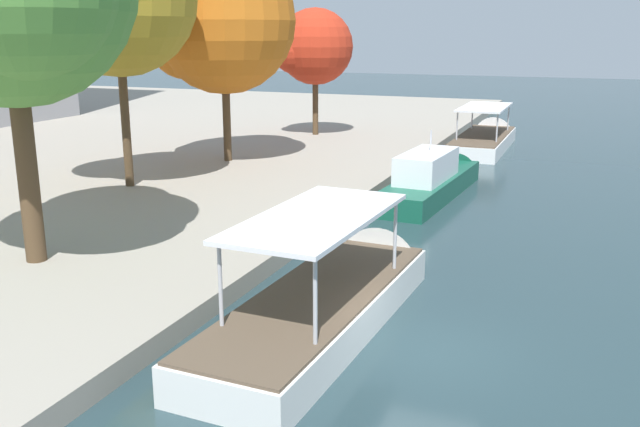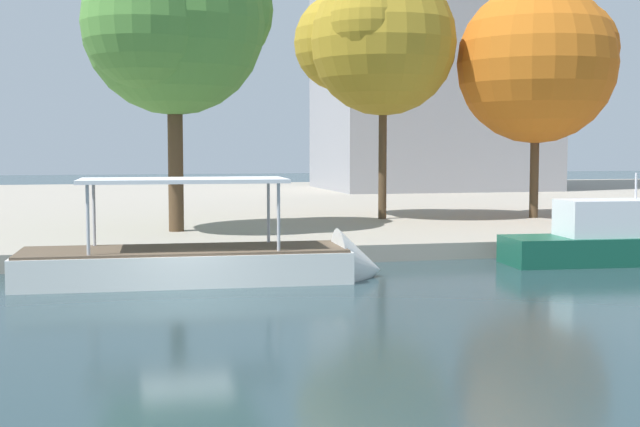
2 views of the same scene
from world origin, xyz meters
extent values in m
plane|color=#23383D|center=(0.00, 0.00, 0.00)|extent=(220.00, 220.00, 0.00)
cube|color=gray|center=(0.00, 33.54, 0.31)|extent=(120.00, 55.00, 0.62)
cube|color=silver|center=(0.18, 3.03, 0.23)|extent=(10.17, 3.46, 1.47)
cone|color=silver|center=(5.70, 2.79, 0.23)|extent=(1.52, 2.77, 2.71)
cube|color=brown|center=(0.18, 3.03, 1.00)|extent=(9.97, 3.30, 0.08)
cylinder|color=#B2B2B7|center=(2.99, 4.11, 2.06)|extent=(0.10, 0.10, 2.03)
cylinder|color=#B2B2B7|center=(2.88, 1.70, 2.06)|extent=(0.10, 0.10, 2.03)
cylinder|color=#B2B2B7|center=(-2.53, 4.36, 2.06)|extent=(0.10, 0.10, 2.03)
cylinder|color=#B2B2B7|center=(-2.64, 1.95, 2.06)|extent=(0.10, 0.10, 2.03)
cube|color=silver|center=(0.18, 3.03, 3.14)|extent=(6.35, 3.05, 0.12)
cube|color=#14513D|center=(16.47, 3.73, 0.26)|extent=(10.11, 2.99, 1.46)
cube|color=white|center=(15.72, 3.78, 1.64)|extent=(4.60, 2.16, 1.29)
cylinder|color=silver|center=(16.22, 3.74, 2.76)|extent=(0.08, 0.08, 0.95)
cylinder|color=#4C3823|center=(10.86, 16.86, 3.59)|extent=(0.40, 0.40, 5.94)
sphere|color=olive|center=(10.86, 16.86, 9.23)|extent=(7.12, 7.12, 7.12)
sphere|color=olive|center=(9.76, 15.49, 9.83)|extent=(3.96, 3.96, 3.96)
sphere|color=olive|center=(9.29, 18.57, 9.37)|extent=(4.92, 4.92, 4.92)
cylinder|color=#4C3823|center=(18.43, 15.79, 2.97)|extent=(0.44, 0.44, 4.68)
sphere|color=#BC6019|center=(18.43, 15.79, 8.25)|extent=(7.85, 7.85, 7.85)
sphere|color=#BC6019|center=(17.60, 17.73, 7.15)|extent=(4.02, 4.02, 4.02)
sphere|color=#BC6019|center=(20.26, 15.85, 9.04)|extent=(4.83, 4.83, 4.83)
cylinder|color=#4C3823|center=(0.57, 12.86, 3.51)|extent=(0.63, 0.63, 5.78)
sphere|color=#4C8438|center=(0.57, 12.86, 9.23)|extent=(7.54, 7.54, 7.54)
sphere|color=#4C8438|center=(-0.52, 11.31, 8.96)|extent=(5.21, 5.21, 5.21)
sphere|color=#4C8438|center=(2.32, 14.17, 10.02)|extent=(5.25, 5.25, 5.25)
camera|label=1|loc=(-15.75, -3.36, 7.75)|focal=39.13mm
camera|label=2|loc=(-1.75, -23.52, 4.16)|focal=48.31mm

